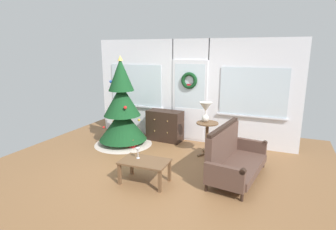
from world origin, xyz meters
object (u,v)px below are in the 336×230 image
(side_table, at_px, (207,132))
(wine_glass, at_px, (138,151))
(gift_box, at_px, (131,143))
(christmas_tree, at_px, (122,113))
(coffee_table, at_px, (145,164))
(dresser_cabinet, at_px, (165,126))
(table_lamp, at_px, (206,109))
(settee_sofa, at_px, (232,157))

(side_table, relative_size, wine_glass, 3.78)
(side_table, distance_m, gift_box, 1.84)
(christmas_tree, bearing_deg, coffee_table, -47.82)
(side_table, bearing_deg, coffee_table, -110.37)
(dresser_cabinet, height_order, table_lamp, table_lamp)
(gift_box, bearing_deg, side_table, 9.48)
(dresser_cabinet, bearing_deg, side_table, -23.39)
(wine_glass, distance_m, gift_box, 1.74)
(side_table, distance_m, table_lamp, 0.51)
(settee_sofa, distance_m, wine_glass, 1.72)
(coffee_table, bearing_deg, wine_glass, 160.02)
(settee_sofa, height_order, table_lamp, table_lamp)
(dresser_cabinet, xyz_separation_m, table_lamp, (1.20, -0.50, 0.63))
(coffee_table, bearing_deg, side_table, 69.63)
(christmas_tree, distance_m, coffee_table, 2.20)
(christmas_tree, distance_m, wine_glass, 2.02)
(christmas_tree, relative_size, coffee_table, 2.52)
(side_table, xyz_separation_m, gift_box, (-1.77, -0.30, -0.40))
(dresser_cabinet, bearing_deg, christmas_tree, -140.73)
(table_lamp, height_order, wine_glass, table_lamp)
(side_table, relative_size, gift_box, 3.15)
(dresser_cabinet, distance_m, settee_sofa, 2.45)
(wine_glass, bearing_deg, christmas_tree, 129.91)
(table_lamp, bearing_deg, dresser_cabinet, 157.18)
(settee_sofa, bearing_deg, christmas_tree, 164.75)
(settee_sofa, height_order, coffee_table, settee_sofa)
(christmas_tree, xyz_separation_m, wine_glass, (1.29, -1.54, -0.24))
(dresser_cabinet, xyz_separation_m, settee_sofa, (1.98, -1.45, -0.01))
(gift_box, bearing_deg, table_lamp, 11.11)
(settee_sofa, distance_m, coffee_table, 1.60)
(settee_sofa, xyz_separation_m, wine_glass, (-1.53, -0.77, 0.17))
(christmas_tree, bearing_deg, settee_sofa, -15.25)
(dresser_cabinet, bearing_deg, gift_box, -121.39)
(side_table, bearing_deg, table_lamp, 146.31)
(settee_sofa, bearing_deg, side_table, 128.76)
(table_lamp, distance_m, coffee_table, 1.98)
(settee_sofa, bearing_deg, dresser_cabinet, 143.87)
(settee_sofa, relative_size, gift_box, 7.14)
(wine_glass, bearing_deg, settee_sofa, 26.76)
(christmas_tree, distance_m, table_lamp, 2.05)
(dresser_cabinet, relative_size, side_table, 1.25)
(dresser_cabinet, height_order, side_table, dresser_cabinet)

